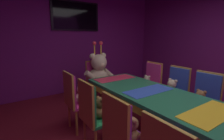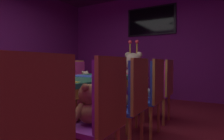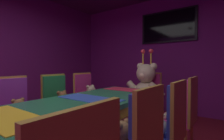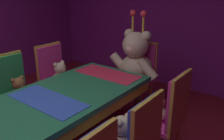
{
  "view_description": "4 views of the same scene",
  "coord_description": "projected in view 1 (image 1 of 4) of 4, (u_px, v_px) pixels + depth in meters",
  "views": [
    {
      "loc": [
        -1.74,
        -1.17,
        1.53
      ],
      "look_at": [
        -0.23,
        1.07,
        0.97
      ],
      "focal_mm": 26.27,
      "sensor_mm": 36.0,
      "label": 1
    },
    {
      "loc": [
        1.6,
        -1.75,
        0.94
      ],
      "look_at": [
        -0.18,
        1.35,
        0.8
      ],
      "focal_mm": 29.83,
      "sensor_mm": 36.0,
      "label": 2
    },
    {
      "loc": [
        1.35,
        -0.97,
        1.12
      ],
      "look_at": [
        -0.22,
        1.16,
        1.05
      ],
      "focal_mm": 27.22,
      "sensor_mm": 36.0,
      "label": 3
    },
    {
      "loc": [
        1.63,
        -0.75,
        1.7
      ],
      "look_at": [
        0.19,
        1.15,
        0.87
      ],
      "focal_mm": 38.34,
      "sensor_mm": 36.0,
      "label": 4
    }
  ],
  "objects": [
    {
      "name": "wall_tv",
      "position": [
        76.0,
        16.0,
        4.32
      ],
      "size": [
        1.3,
        0.06,
        0.76
      ],
      "color": "black"
    },
    {
      "name": "chair_left_3",
      "position": [
        92.0,
        110.0,
        2.1
      ],
      "size": [
        0.42,
        0.41,
        0.98
      ],
      "color": "#268C4C",
      "rests_on": "ground_plane"
    },
    {
      "name": "king_teddy_bear",
      "position": [
        99.0,
        72.0,
        3.6
      ],
      "size": [
        0.75,
        0.58,
        0.97
      ],
      "rotation": [
        0.0,
        0.0,
        -1.57
      ],
      "color": "beige",
      "rests_on": "throne_chair"
    },
    {
      "name": "teddy_right_3",
      "position": [
        171.0,
        89.0,
        2.94
      ],
      "size": [
        0.26,
        0.34,
        0.32
      ],
      "rotation": [
        0.0,
        0.0,
        3.14
      ],
      "color": "beige",
      "rests_on": "chair_right_3"
    },
    {
      "name": "wall_back",
      "position": [
        76.0,
        41.0,
        4.52
      ],
      "size": [
        5.2,
        0.12,
        2.8
      ],
      "primitive_type": "cube",
      "color": "#721E72",
      "rests_on": "ground_plane"
    },
    {
      "name": "teddy_left_2",
      "position": [
        132.0,
        131.0,
        1.68
      ],
      "size": [
        0.22,
        0.29,
        0.27
      ],
      "color": "olive",
      "rests_on": "chair_left_2"
    },
    {
      "name": "chair_right_2",
      "position": [
        205.0,
        97.0,
        2.57
      ],
      "size": [
        0.42,
        0.41,
        0.98
      ],
      "rotation": [
        0.0,
        0.0,
        3.14
      ],
      "color": "#2D47B2",
      "rests_on": "ground_plane"
    },
    {
      "name": "chair_right_3",
      "position": [
        176.0,
        88.0,
        3.02
      ],
      "size": [
        0.42,
        0.41,
        0.98
      ],
      "rotation": [
        0.0,
        0.0,
        3.14
      ],
      "color": "#2D47B2",
      "rests_on": "ground_plane"
    },
    {
      "name": "teddy_left_4",
      "position": [
        82.0,
        94.0,
        2.68
      ],
      "size": [
        0.26,
        0.33,
        0.32
      ],
      "color": "beige",
      "rests_on": "chair_left_4"
    },
    {
      "name": "teddy_right_2",
      "position": [
        200.0,
        100.0,
        2.49
      ],
      "size": [
        0.23,
        0.29,
        0.28
      ],
      "rotation": [
        0.0,
        0.0,
        3.14
      ],
      "color": "olive",
      "rests_on": "chair_right_2"
    },
    {
      "name": "teddy_left_3",
      "position": [
        101.0,
        108.0,
        2.19
      ],
      "size": [
        0.24,
        0.31,
        0.29
      ],
      "color": "brown",
      "rests_on": "chair_left_3"
    },
    {
      "name": "teddy_right_4",
      "position": [
        147.0,
        83.0,
        3.44
      ],
      "size": [
        0.22,
        0.28,
        0.27
      ],
      "rotation": [
        0.0,
        0.0,
        3.14
      ],
      "color": "beige",
      "rests_on": "chair_right_4"
    },
    {
      "name": "chair_right_4",
      "position": [
        151.0,
        81.0,
        3.51
      ],
      "size": [
        0.42,
        0.41,
        0.98
      ],
      "rotation": [
        0.0,
        0.0,
        3.14
      ],
      "color": "#CC338C",
      "rests_on": "ground_plane"
    },
    {
      "name": "chair_left_2",
      "position": [
        121.0,
        133.0,
        1.6
      ],
      "size": [
        0.42,
        0.41,
        0.98
      ],
      "color": "purple",
      "rests_on": "ground_plane"
    },
    {
      "name": "banquet_table",
      "position": [
        174.0,
        106.0,
        2.08
      ],
      "size": [
        0.9,
        3.07,
        0.75
      ],
      "color": "#26724C",
      "rests_on": "ground_plane"
    },
    {
      "name": "chair_left_4",
      "position": [
        74.0,
        96.0,
        2.6
      ],
      "size": [
        0.42,
        0.41,
        0.98
      ],
      "color": "#CC338C",
      "rests_on": "ground_plane"
    },
    {
      "name": "throne_chair",
      "position": [
        96.0,
        77.0,
        3.78
      ],
      "size": [
        0.41,
        0.42,
        0.98
      ],
      "rotation": [
        0.0,
        0.0,
        -1.57
      ],
      "color": "#CC338C",
      "rests_on": "ground_plane"
    }
  ]
}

